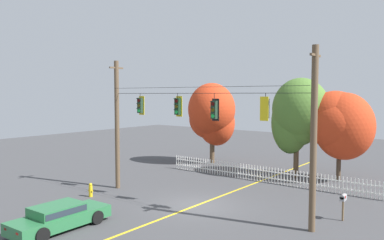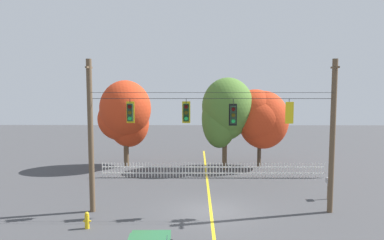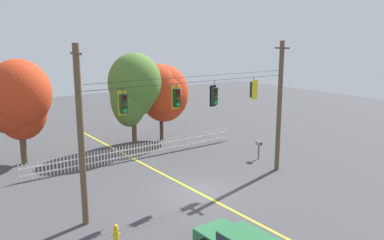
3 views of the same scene
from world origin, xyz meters
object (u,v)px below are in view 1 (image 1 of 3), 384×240
Objects in this scene: traffic_signal_westbound_side at (214,110)px; autumn_maple_mid at (297,115)px; autumn_oak_far_east at (339,123)px; traffic_signal_northbound_primary at (140,105)px; traffic_signal_eastbound_side at (265,109)px; roadside_mailbox at (343,199)px; traffic_signal_southbound_primary at (178,106)px; parked_car at (59,216)px; autumn_maple_near_fence at (212,116)px; fire_hydrant at (91,190)px.

autumn_maple_mid is (0.36, 10.17, -0.71)m from traffic_signal_westbound_side.
traffic_signal_northbound_primary is at bearing -129.02° from autumn_oak_far_east.
traffic_signal_eastbound_side is 0.18× the size of autumn_maple_mid.
autumn_oak_far_east is 4.87× the size of roadside_mailbox.
traffic_signal_southbound_primary is at bearing -180.00° from traffic_signal_westbound_side.
autumn_maple_mid is 17.90m from parked_car.
traffic_signal_southbound_primary reaches higher than parked_car.
traffic_signal_northbound_primary and traffic_signal_southbound_primary have the same top height.
traffic_signal_eastbound_side is (5.44, -0.02, -0.00)m from traffic_signal_southbound_primary.
traffic_signal_northbound_primary is 0.18× the size of autumn_maple_mid.
autumn_oak_far_east reaches higher than traffic_signal_southbound_primary.
traffic_signal_southbound_primary is 9.79m from roadside_mailbox.
traffic_signal_eastbound_side is 15.35m from autumn_maple_near_fence.
traffic_signal_westbound_side is 13.44m from autumn_maple_near_fence.
traffic_signal_westbound_side is at bearing -92.05° from autumn_maple_mid.
traffic_signal_northbound_primary is at bearing 103.63° from parked_car.
traffic_signal_northbound_primary is at bearing -180.00° from traffic_signal_southbound_primary.
autumn_maple_mid is (-2.58, 10.19, -0.84)m from traffic_signal_eastbound_side.
roadside_mailbox is at bearing 15.19° from traffic_signal_southbound_primary.
traffic_signal_southbound_primary is 10.59m from autumn_maple_mid.
traffic_signal_northbound_primary is 0.90× the size of traffic_signal_westbound_side.
traffic_signal_eastbound_side is at bearing 13.45° from fire_hydrant.
parked_car is 5.50m from fire_hydrant.
autumn_oak_far_east is at bearing -1.47° from autumn_maple_near_fence.
autumn_maple_mid is at bearing 60.17° from traffic_signal_northbound_primary.
autumn_maple_near_fence is 18.51m from parked_car.
autumn_oak_far_east reaches higher than roadside_mailbox.
traffic_signal_southbound_primary is at bearing -64.46° from autumn_maple_near_fence.
autumn_oak_far_east is 19.13m from parked_car.
autumn_maple_near_fence is (-2.26, 10.96, -1.17)m from traffic_signal_northbound_primary.
parked_car is at bearing -77.60° from autumn_maple_near_fence.
traffic_signal_southbound_primary is 12.20m from autumn_maple_near_fence.
fire_hydrant is at bearing -87.88° from autumn_maple_near_fence.
traffic_signal_northbound_primary is at bearing -119.83° from autumn_maple_mid.
autumn_maple_mid is at bearing 74.34° from traffic_signal_southbound_primary.
autumn_maple_near_fence is 1.11× the size of autumn_oak_far_east.
traffic_signal_westbound_side is at bearing -54.82° from autumn_maple_near_fence.
parked_car is at bearing -119.47° from traffic_signal_westbound_side.
parked_car is at bearing -103.89° from autumn_maple_mid.
fire_hydrant is (-3.40, 4.32, -0.20)m from parked_car.
roadside_mailbox is at bearing -71.61° from autumn_oak_far_east.
parked_car reaches higher than fire_hydrant.
traffic_signal_southbound_primary and traffic_signal_westbound_side have the same top height.
fire_hydrant is at bearing -166.55° from traffic_signal_eastbound_side.
traffic_signal_northbound_primary is 5.47m from traffic_signal_westbound_side.
roadside_mailbox is at bearing -54.56° from autumn_maple_mid.
autumn_maple_near_fence is (-5.24, 10.95, -1.17)m from traffic_signal_southbound_primary.
traffic_signal_southbound_primary is at bearing 179.80° from traffic_signal_eastbound_side.
traffic_signal_northbound_primary and traffic_signal_westbound_side have the same top height.
autumn_maple_mid is 15.31m from fire_hydrant.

